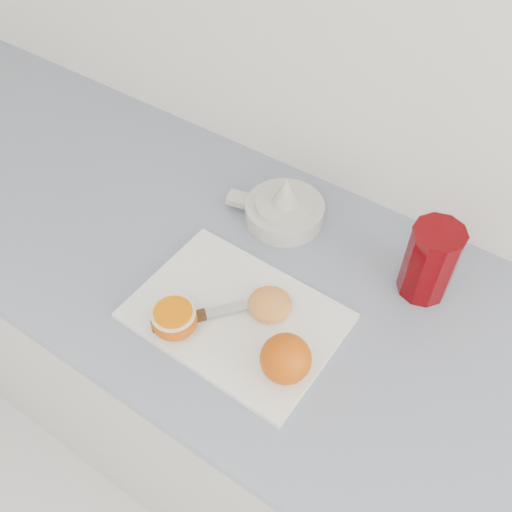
% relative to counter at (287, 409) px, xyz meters
% --- Properties ---
extents(counter, '(2.49, 0.64, 0.89)m').
position_rel_counter_xyz_m(counter, '(0.00, 0.00, 0.00)').
color(counter, beige).
rests_on(counter, ground).
extents(cutting_board, '(0.36, 0.26, 0.01)m').
position_rel_counter_xyz_m(cutting_board, '(-0.07, -0.10, 0.45)').
color(cutting_board, white).
rests_on(cutting_board, counter).
extents(whole_orange, '(0.08, 0.08, 0.08)m').
position_rel_counter_xyz_m(whole_orange, '(0.06, -0.14, 0.50)').
color(whole_orange, '#D3560E').
rests_on(whole_orange, cutting_board).
extents(half_orange, '(0.08, 0.08, 0.05)m').
position_rel_counter_xyz_m(half_orange, '(-0.13, -0.18, 0.48)').
color(half_orange, '#D3560E').
rests_on(half_orange, cutting_board).
extents(squeezed_shell, '(0.08, 0.08, 0.03)m').
position_rel_counter_xyz_m(squeezed_shell, '(-0.02, -0.06, 0.47)').
color(squeezed_shell, orange).
rests_on(squeezed_shell, cutting_board).
extents(paring_knife, '(0.15, 0.18, 0.01)m').
position_rel_counter_xyz_m(paring_knife, '(-0.12, -0.15, 0.46)').
color(paring_knife, '#4D2E13').
rests_on(paring_knife, cutting_board).
extents(citrus_juicer, '(0.20, 0.16, 0.11)m').
position_rel_counter_xyz_m(citrus_juicer, '(-0.13, 0.15, 0.47)').
color(citrus_juicer, silver).
rests_on(citrus_juicer, counter).
extents(red_tumbler, '(0.09, 0.09, 0.15)m').
position_rel_counter_xyz_m(red_tumbler, '(0.17, 0.15, 0.51)').
color(red_tumbler, '#5E0003').
rests_on(red_tumbler, counter).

